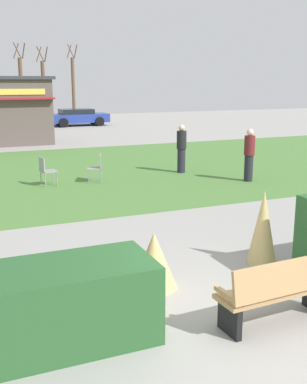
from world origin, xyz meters
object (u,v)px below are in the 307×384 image
at_px(person_strolling, 249,155).
at_px(tree_center_bg, 44,90).
at_px(park_bench, 279,291).
at_px(person_standing, 181,148).
at_px(parked_car_east_slot, 78,117).
at_px(tree_left_bg, 73,86).
at_px(tree_right_bg, 21,89).
at_px(cafe_chair_west, 46,169).
at_px(cafe_chair_center, 97,166).

distance_m(person_strolling, tree_center_bg, 25.11).
xyz_separation_m(park_bench, person_standing, (3.57, 10.14, 0.38)).
bearing_deg(parked_car_east_slot, park_bench, -99.10).
bearing_deg(tree_left_bg, person_standing, -95.66).
distance_m(person_strolling, person_standing, 2.55).
bearing_deg(parked_car_east_slot, person_strolling, -89.31).
height_order(person_standing, tree_right_bg, tree_right_bg).
bearing_deg(parked_car_east_slot, person_standing, -93.29).
distance_m(park_bench, tree_right_bg, 32.51).
xyz_separation_m(person_strolling, parked_car_east_slot, (-0.26, 21.13, -0.22)).
height_order(cafe_chair_west, tree_center_bg, tree_center_bg).
distance_m(tree_left_bg, tree_right_bg, 6.33).
bearing_deg(person_standing, tree_right_bg, -112.05).
bearing_deg(person_strolling, tree_left_bg, 148.83).
relative_size(cafe_chair_west, tree_center_bg, 0.16).
relative_size(parked_car_east_slot, tree_center_bg, 0.74).
bearing_deg(person_standing, tree_center_bg, -116.53).
bearing_deg(cafe_chair_center, tree_right_bg, 87.73).
bearing_deg(tree_right_bg, parked_car_east_slot, -44.37).
distance_m(parked_car_east_slot, tree_left_bg, 7.75).
relative_size(cafe_chair_center, tree_left_bg, 0.14).
relative_size(parked_car_east_slot, tree_right_bg, 0.72).
distance_m(cafe_chair_west, cafe_chair_center, 1.62).
bearing_deg(tree_center_bg, tree_right_bg, -162.56).
bearing_deg(person_standing, cafe_chair_west, -24.37).
bearing_deg(tree_right_bg, tree_center_bg, 17.44).
bearing_deg(tree_left_bg, parked_car_east_slot, -101.71).
bearing_deg(tree_left_bg, person_strolling, -92.54).
height_order(cafe_chair_center, tree_center_bg, tree_center_bg).
height_order(person_standing, tree_center_bg, tree_center_bg).
bearing_deg(cafe_chair_west, tree_right_bg, 83.65).
bearing_deg(person_standing, park_bench, 42.68).
height_order(park_bench, parked_car_east_slot, parked_car_east_slot).
bearing_deg(park_bench, person_strolling, 58.34).
relative_size(park_bench, cafe_chair_west, 1.94).
xyz_separation_m(parked_car_east_slot, tree_right_bg, (-3.39, 3.31, 1.93)).
relative_size(tree_left_bg, tree_center_bg, 1.08).
bearing_deg(park_bench, cafe_chair_west, 97.15).
xyz_separation_m(park_bench, cafe_chair_center, (0.38, 9.73, 0.05)).
height_order(cafe_chair_center, parked_car_east_slot, parked_car_east_slot).
bearing_deg(tree_left_bg, park_bench, -99.63).
distance_m(person_strolling, tree_left_bg, 28.53).
height_order(person_standing, tree_left_bg, tree_left_bg).
bearing_deg(park_bench, parked_car_east_slot, 80.90).
relative_size(cafe_chair_west, parked_car_east_slot, 0.21).
height_order(tree_left_bg, tree_right_bg, tree_left_bg).
relative_size(tree_left_bg, tree_right_bg, 1.05).
xyz_separation_m(cafe_chair_center, tree_right_bg, (0.90, 22.69, 2.04)).
bearing_deg(cafe_chair_center, tree_center_bg, 83.53).
height_order(cafe_chair_west, tree_right_bg, tree_right_bg).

